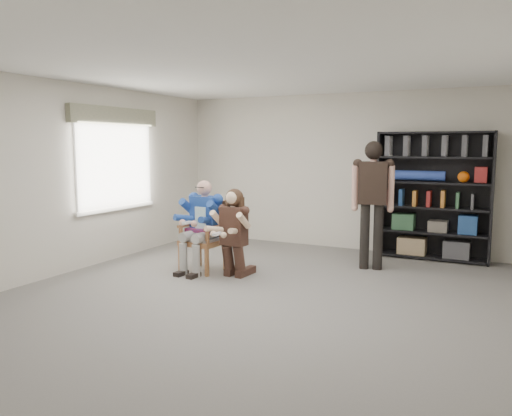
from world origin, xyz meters
The scene contains 8 objects.
room_shell centered at (0.00, 0.00, 1.40)m, with size 6.00×7.00×2.80m, color silver, non-canonical shape.
floor centered at (0.00, 0.00, 0.00)m, with size 6.00×7.00×0.01m, color slate.
window_left centered at (-2.95, 1.00, 1.63)m, with size 0.16×2.00×1.75m, color white, non-canonical shape.
armchair centered at (-1.25, 0.92, 0.53)m, with size 0.61×0.59×1.06m, color #9D5431, non-canonical shape.
seated_man centered at (-1.25, 0.92, 0.69)m, with size 0.59×0.83×1.38m, color navy, non-canonical shape.
kneeling_woman centered at (-0.67, 0.80, 0.63)m, with size 0.53×0.85×1.26m, color #352418, non-canonical shape.
bookshelf centered at (1.70, 3.28, 1.05)m, with size 1.80×0.38×2.10m, color black, non-canonical shape.
standing_man centered at (0.97, 2.17, 0.96)m, with size 0.59×0.33×1.92m, color black, non-canonical shape.
Camera 1 is at (2.74, -5.27, 1.89)m, focal length 35.00 mm.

